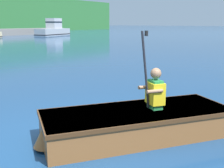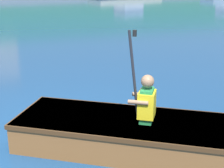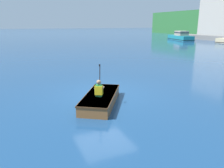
{
  "view_description": "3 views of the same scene",
  "coord_description": "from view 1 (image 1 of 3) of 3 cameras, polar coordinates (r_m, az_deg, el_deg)",
  "views": [
    {
      "loc": [
        -2.46,
        -2.75,
        1.75
      ],
      "look_at": [
        1.12,
        -0.1,
        0.77
      ],
      "focal_mm": 45.0,
      "sensor_mm": 36.0,
      "label": 1
    },
    {
      "loc": [
        -0.5,
        -4.53,
        2.3
      ],
      "look_at": [
        1.12,
        -0.1,
        0.77
      ],
      "focal_mm": 55.0,
      "sensor_mm": 36.0,
      "label": 2
    },
    {
      "loc": [
        8.76,
        -3.64,
        3.09
      ],
      "look_at": [
        1.12,
        -0.1,
        0.77
      ],
      "focal_mm": 35.0,
      "sensor_mm": 36.0,
      "label": 3
    }
  ],
  "objects": [
    {
      "name": "ground_plane",
      "position": [
        4.08,
        -10.84,
        -13.23
      ],
      "size": [
        300.0,
        300.0,
        0.0
      ],
      "primitive_type": "plane",
      "color": "navy"
    },
    {
      "name": "moored_boat_dock_center_far",
      "position": [
        40.43,
        -11.84,
        10.74
      ],
      "size": [
        6.24,
        3.17,
        2.34
      ],
      "color": "#9EA3A8",
      "rests_on": "ground"
    },
    {
      "name": "rowboat_foreground",
      "position": [
        4.42,
        4.69,
        -7.64
      ],
      "size": [
        3.08,
        2.58,
        0.42
      ],
      "color": "brown",
      "rests_on": "ground"
    },
    {
      "name": "person_paddler",
      "position": [
        4.42,
        8.68,
        -1.29
      ],
      "size": [
        0.45,
        0.45,
        1.21
      ],
      "color": "#267F3F",
      "rests_on": "rowboat_foreground"
    }
  ]
}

